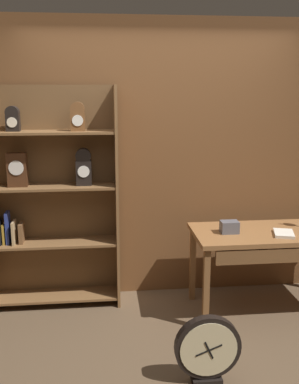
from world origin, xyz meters
name	(u,v)px	position (x,y,z in m)	size (l,w,h in m)	color
ground_plane	(182,371)	(0.00, 0.00, 0.00)	(10.00, 10.00, 0.00)	brown
back_wood_panel	(159,161)	(0.00, 1.35, 1.30)	(4.80, 0.05, 2.60)	brown
bookshelf	(50,198)	(-1.01, 1.17, 1.01)	(1.18, 0.30, 2.00)	brown
workbench	(278,240)	(0.99, 0.79, 0.67)	(1.49, 0.66, 0.75)	brown
toolbox_small	(229,227)	(0.55, 0.81, 0.80)	(0.15, 0.11, 0.10)	#595960
open_repair_manual	(284,233)	(1.00, 0.70, 0.76)	(0.16, 0.22, 0.03)	silver
round_clock_large	(208,349)	(0.15, -0.14, 0.25)	(0.45, 0.11, 0.49)	black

